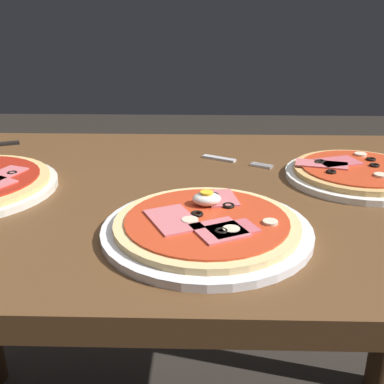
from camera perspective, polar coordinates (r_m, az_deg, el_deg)
The scene contains 4 objects.
dining_table at distance 0.92m, azimuth -2.09°, elevation -6.53°, with size 1.27×0.77×0.75m.
pizza_foreground at distance 0.70m, azimuth 1.77°, elevation -4.14°, with size 0.31×0.31×0.05m.
pizza_across_right at distance 0.97m, azimuth 19.12°, elevation 2.12°, with size 0.27×0.27×0.03m.
fork at distance 1.02m, azimuth 4.65°, elevation 3.76°, with size 0.15×0.09×0.00m.
Camera 1 is at (0.06, -0.81, 1.07)m, focal length 44.90 mm.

